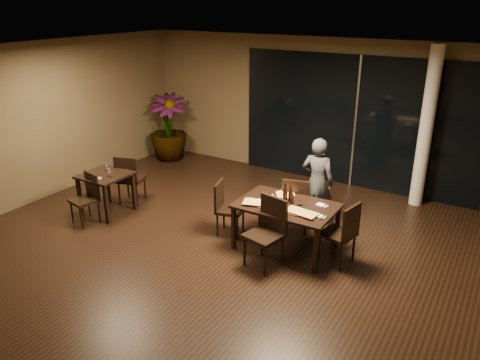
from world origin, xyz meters
name	(u,v)px	position (x,y,z in m)	size (l,w,h in m)	color
ground	(205,253)	(0.00, 0.00, 0.00)	(8.00, 8.00, 0.00)	black
wall_back	(312,109)	(0.00, 4.05, 1.50)	(8.00, 0.10, 3.00)	brown
wall_left	(26,125)	(-4.05, 0.00, 1.50)	(0.10, 8.00, 3.00)	brown
ceiling	(199,54)	(0.00, 0.00, 3.02)	(8.00, 8.00, 0.04)	silver
window_panel	(356,123)	(1.00, 3.96, 1.35)	(5.00, 0.06, 2.70)	black
column	(426,128)	(2.40, 3.65, 1.50)	(0.24, 0.24, 3.00)	silver
main_table	(286,209)	(1.00, 0.80, 0.68)	(1.50, 1.00, 0.75)	black
side_table	(106,181)	(-2.40, 0.30, 0.62)	(0.80, 0.80, 0.75)	black
chair_main_far	(296,202)	(0.90, 1.40, 0.54)	(0.54, 0.54, 0.97)	black
chair_main_near	(268,228)	(0.98, 0.24, 0.58)	(0.57, 0.57, 1.04)	black
chair_main_left	(226,205)	(-0.08, 0.74, 0.51)	(0.52, 0.52, 0.91)	black
chair_main_right	(343,231)	(1.92, 0.80, 0.55)	(0.53, 0.53, 0.98)	black
chair_side_far	(129,177)	(-2.33, 0.82, 0.54)	(0.56, 0.56, 0.96)	black
chair_side_near	(88,195)	(-2.40, -0.14, 0.49)	(0.49, 0.49, 0.89)	black
diner	(317,182)	(1.06, 1.87, 0.78)	(0.53, 0.35, 1.56)	#313337
potted_plant	(168,127)	(-3.40, 3.30, 0.79)	(0.87, 0.87, 1.59)	#1D521B
pizza_board_left	(260,204)	(0.64, 0.59, 0.76)	(0.51, 0.25, 0.01)	#4E2A19
pizza_board_right	(301,214)	(1.33, 0.61, 0.76)	(0.50, 0.25, 0.01)	#462716
oblong_pizza_left	(260,203)	(0.64, 0.59, 0.77)	(0.49, 0.23, 0.02)	maroon
oblong_pizza_right	(301,213)	(1.33, 0.61, 0.77)	(0.47, 0.22, 0.02)	maroon
round_pizza	(285,195)	(0.81, 1.12, 0.76)	(0.32, 0.32, 0.01)	#B93314
bottle_a	(285,194)	(0.96, 0.81, 0.91)	(0.07, 0.07, 0.33)	black
bottle_b	(292,198)	(1.08, 0.80, 0.88)	(0.06, 0.06, 0.25)	black
bottle_c	(290,193)	(0.99, 0.93, 0.89)	(0.06, 0.06, 0.28)	black
tumbler_left	(274,196)	(0.73, 0.90, 0.80)	(0.08, 0.08, 0.09)	white
tumbler_right	(300,203)	(1.18, 0.89, 0.79)	(0.07, 0.07, 0.08)	white
napkin_near	(320,216)	(1.60, 0.66, 0.76)	(0.18, 0.10, 0.01)	white
napkin_far	(322,205)	(1.48, 1.05, 0.76)	(0.18, 0.10, 0.01)	white
wine_glass_a	(106,167)	(-2.49, 0.42, 0.83)	(0.07, 0.07, 0.17)	white
wine_glass_b	(109,173)	(-2.22, 0.24, 0.83)	(0.07, 0.07, 0.16)	white
side_napkin	(96,178)	(-2.37, 0.06, 0.76)	(0.18, 0.11, 0.01)	white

